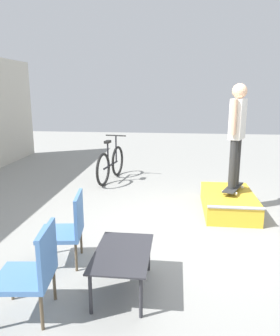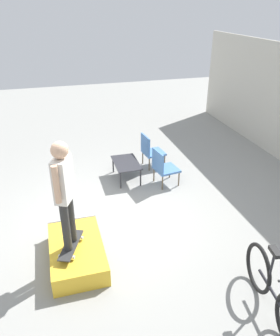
{
  "view_description": "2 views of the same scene",
  "coord_description": "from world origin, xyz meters",
  "views": [
    {
      "loc": [
        -4.66,
        0.23,
        2.11
      ],
      "look_at": [
        0.23,
        0.78,
        0.94
      ],
      "focal_mm": 35.0,
      "sensor_mm": 36.0,
      "label": 1
    },
    {
      "loc": [
        5.42,
        -0.86,
        3.96
      ],
      "look_at": [
        0.0,
        0.68,
        1.06
      ],
      "focal_mm": 35.0,
      "sensor_mm": 36.0,
      "label": 2
    }
  ],
  "objects": [
    {
      "name": "ground_plane",
      "position": [
        0.0,
        0.0,
        0.0
      ],
      "size": [
        24.0,
        24.0,
        0.0
      ],
      "primitive_type": "plane",
      "color": "gray"
    },
    {
      "name": "skate_ramp_box",
      "position": [
        1.02,
        -0.72,
        0.17
      ],
      "size": [
        1.49,
        0.88,
        0.36
      ],
      "color": "gold",
      "rests_on": "ground_plane"
    },
    {
      "name": "skateboard_on_ramp",
      "position": [
        1.12,
        -0.8,
        0.42
      ],
      "size": [
        0.79,
        0.48,
        0.07
      ],
      "rotation": [
        0.0,
        0.0,
        -0.4
      ],
      "color": "#2D2D2D",
      "rests_on": "skate_ramp_box"
    },
    {
      "name": "person_skater",
      "position": [
        1.12,
        -0.8,
        1.5
      ],
      "size": [
        0.53,
        0.34,
        1.8
      ],
      "rotation": [
        0.0,
        0.0,
        -0.44
      ],
      "color": "#2D2D2D",
      "rests_on": "skateboard_on_ramp"
    },
    {
      "name": "coffee_table",
      "position": [
        -1.53,
        0.77,
        0.4
      ],
      "size": [
        0.95,
        0.59,
        0.45
      ],
      "color": "#2D2D33",
      "rests_on": "ground_plane"
    },
    {
      "name": "patio_chair_left",
      "position": [
        -2.02,
        1.54,
        0.48
      ],
      "size": [
        0.57,
        0.57,
        0.89
      ],
      "rotation": [
        0.0,
        0.0,
        3.25
      ],
      "color": "brown",
      "rests_on": "ground_plane"
    },
    {
      "name": "patio_chair_right",
      "position": [
        -1.03,
        1.54,
        0.48
      ],
      "size": [
        0.59,
        0.59,
        0.89
      ],
      "rotation": [
        0.0,
        0.0,
        3.29
      ],
      "color": "brown",
      "rests_on": "ground_plane"
    },
    {
      "name": "bicycle",
      "position": [
        2.84,
        1.78,
        0.4
      ],
      "size": [
        1.7,
        0.52,
        1.05
      ],
      "rotation": [
        0.0,
        0.0,
        -0.16
      ],
      "color": "black",
      "rests_on": "ground_plane"
    }
  ]
}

